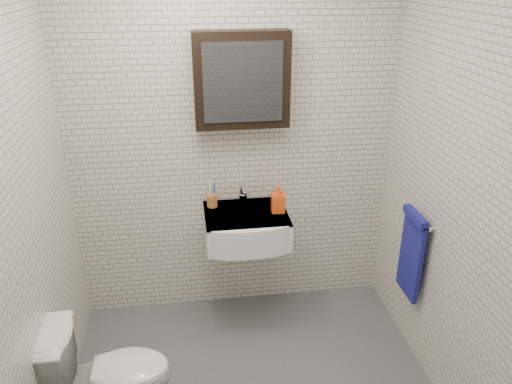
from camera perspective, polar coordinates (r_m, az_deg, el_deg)
room_shell at (r=2.36m, az=-0.14°, el=2.45°), size 2.22×2.02×2.51m
washbasin at (r=3.33m, az=-1.06°, el=-4.14°), size 0.55×0.50×0.20m
faucet at (r=3.44m, az=-1.50°, el=-0.22°), size 0.06×0.20×0.15m
mirror_cabinet at (r=3.18m, az=-1.65°, el=12.64°), size 0.60×0.15×0.60m
towel_rail at (r=3.29m, az=17.38°, el=-6.42°), size 0.09×0.30×0.58m
toothbrush_cup at (r=3.40m, az=-5.03°, el=-0.89°), size 0.09×0.09×0.20m
soap_bottle at (r=3.31m, az=2.54°, el=-0.71°), size 0.09×0.09×0.19m
toilet at (r=2.98m, az=-16.38°, el=-19.42°), size 0.66×0.38×0.67m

